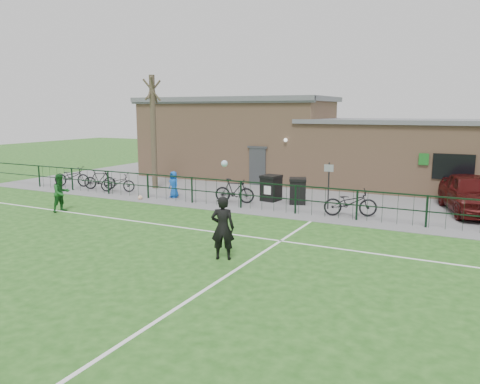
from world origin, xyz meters
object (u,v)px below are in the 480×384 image
at_px(outfield_player, 61,193).
at_px(bicycle_c, 118,183).
at_px(bicycle_b, 100,180).
at_px(ball_ground, 140,198).
at_px(bicycle_d, 235,191).
at_px(sign_post, 328,186).
at_px(bicycle_e, 350,202).
at_px(wheelie_bin_right, 271,189).
at_px(bare_tree, 153,133).
at_px(spectator_child, 174,184).
at_px(bicycle_a, 72,177).
at_px(car_maroon, 472,193).
at_px(wheelie_bin_left, 298,192).

bearing_deg(outfield_player, bicycle_c, 23.07).
distance_m(bicycle_b, ball_ground, 4.02).
bearing_deg(bicycle_b, bicycle_d, -113.83).
distance_m(sign_post, bicycle_e, 1.56).
xyz_separation_m(bicycle_b, bicycle_e, (13.49, -0.29, 0.03)).
bearing_deg(wheelie_bin_right, bicycle_d, -127.28).
height_order(bicycle_e, outfield_player, outfield_player).
xyz_separation_m(bare_tree, ball_ground, (1.39, -2.97, -2.89)).
relative_size(bare_tree, outfield_player, 3.79).
bearing_deg(spectator_child, bicycle_a, -161.15).
height_order(bare_tree, bicycle_b, bare_tree).
xyz_separation_m(car_maroon, bicycle_e, (-4.26, -2.85, -0.26)).
bearing_deg(wheelie_bin_right, ball_ground, -146.90).
height_order(spectator_child, ball_ground, spectator_child).
bearing_deg(bicycle_a, wheelie_bin_left, -101.74).
bearing_deg(car_maroon, spectator_child, 176.18).
relative_size(wheelie_bin_left, bicycle_c, 0.59).
bearing_deg(bare_tree, outfield_player, -88.78).
bearing_deg(bicycle_a, bicycle_b, -107.11).
xyz_separation_m(sign_post, bicycle_a, (-14.37, -0.61, -0.45)).
xyz_separation_m(car_maroon, ball_ground, (-13.98, -3.89, -0.72)).
xyz_separation_m(bicycle_e, outfield_player, (-10.97, -4.58, 0.22)).
height_order(bicycle_c, outfield_player, outfield_player).
xyz_separation_m(wheelie_bin_right, bicycle_b, (-9.40, -1.23, -0.03)).
xyz_separation_m(bare_tree, bicycle_a, (-4.45, -1.63, -2.43)).
height_order(bare_tree, wheelie_bin_left, bare_tree).
bearing_deg(bare_tree, wheelie_bin_left, -3.44).
xyz_separation_m(wheelie_bin_left, wheelie_bin_right, (-1.35, 0.10, 0.02)).
distance_m(wheelie_bin_left, wheelie_bin_right, 1.35).
xyz_separation_m(wheelie_bin_right, outfield_player, (-6.88, -6.10, 0.22)).
bearing_deg(ball_ground, bicycle_d, 16.93).
bearing_deg(bare_tree, ball_ground, -64.93).
height_order(bicycle_a, bicycle_c, bicycle_a).
relative_size(bicycle_c, bicycle_d, 0.98).
distance_m(car_maroon, bicycle_d, 9.96).
xyz_separation_m(bicycle_b, spectator_child, (4.92, -0.20, 0.12)).
relative_size(wheelie_bin_right, bicycle_c, 0.61).
bearing_deg(car_maroon, bicycle_d, 178.96).
relative_size(car_maroon, bicycle_d, 2.56).
distance_m(bicycle_a, bicycle_e, 15.56).
xyz_separation_m(car_maroon, outfield_player, (-15.23, -7.43, -0.04)).
bearing_deg(bicycle_d, sign_post, -92.80).
height_order(wheelie_bin_right, sign_post, sign_post).
bearing_deg(bicycle_d, bicycle_a, 78.64).
height_order(bicycle_b, bicycle_d, bicycle_d).
xyz_separation_m(sign_post, ball_ground, (-8.54, -1.95, -0.91)).
bearing_deg(wheelie_bin_right, bicycle_e, -11.76).
distance_m(bare_tree, car_maroon, 15.54).
relative_size(bicycle_a, spectator_child, 1.63).
relative_size(sign_post, spectator_child, 1.57).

